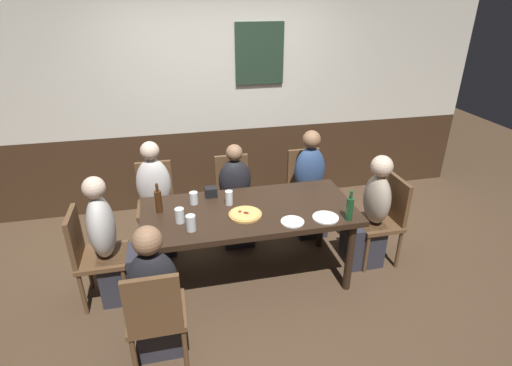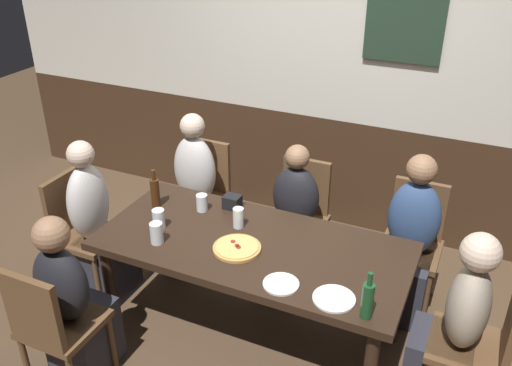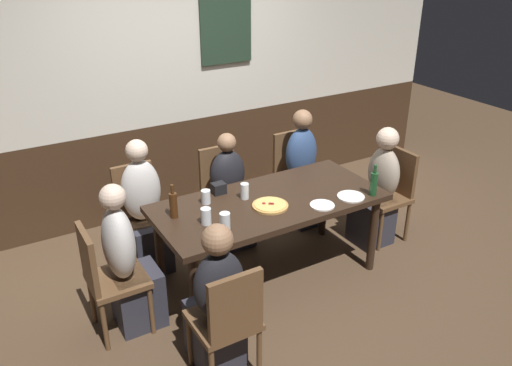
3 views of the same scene
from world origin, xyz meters
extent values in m
plane|color=#4C3826|center=(0.00, 0.00, 0.00)|extent=(12.00, 12.00, 0.00)
cube|color=#3D2819|center=(0.00, 1.65, 0.47)|extent=(6.40, 0.10, 0.95)
cube|color=beige|center=(0.00, 1.65, 1.77)|extent=(6.40, 0.10, 1.65)
cube|color=#233828|center=(0.46, 1.58, 1.83)|extent=(0.56, 0.03, 0.68)
cube|color=black|center=(0.00, 0.00, 0.71)|extent=(1.87, 0.86, 0.05)
cylinder|color=black|center=(-0.83, -0.35, 0.34)|extent=(0.07, 0.07, 0.69)
cylinder|color=black|center=(-0.83, 0.35, 0.34)|extent=(0.07, 0.07, 0.69)
cylinder|color=black|center=(0.83, 0.35, 0.34)|extent=(0.07, 0.07, 0.69)
cube|color=brown|center=(1.27, 0.00, 0.43)|extent=(0.40, 0.40, 0.04)
cylinder|color=brown|center=(1.10, 0.17, 0.21)|extent=(0.04, 0.04, 0.41)
cylinder|color=brown|center=(1.44, 0.17, 0.21)|extent=(0.04, 0.04, 0.41)
cube|color=brown|center=(0.82, 0.77, 0.43)|extent=(0.40, 0.40, 0.04)
cube|color=brown|center=(0.82, 0.95, 0.67)|extent=(0.36, 0.04, 0.43)
cylinder|color=brown|center=(0.99, 0.60, 0.21)|extent=(0.04, 0.04, 0.41)
cylinder|color=brown|center=(0.65, 0.60, 0.21)|extent=(0.04, 0.04, 0.41)
cylinder|color=brown|center=(0.99, 0.94, 0.21)|extent=(0.04, 0.04, 0.41)
cylinder|color=brown|center=(0.65, 0.94, 0.21)|extent=(0.04, 0.04, 0.41)
cube|color=brown|center=(0.00, 0.77, 0.43)|extent=(0.40, 0.40, 0.04)
cube|color=brown|center=(0.00, 0.95, 0.67)|extent=(0.36, 0.04, 0.43)
cylinder|color=brown|center=(0.17, 0.60, 0.21)|extent=(0.04, 0.04, 0.41)
cylinder|color=brown|center=(-0.17, 0.60, 0.21)|extent=(0.04, 0.04, 0.41)
cylinder|color=brown|center=(0.17, 0.94, 0.21)|extent=(0.04, 0.04, 0.41)
cylinder|color=brown|center=(-0.17, 0.94, 0.21)|extent=(0.04, 0.04, 0.41)
cube|color=brown|center=(-1.27, 0.00, 0.43)|extent=(0.40, 0.40, 0.04)
cube|color=brown|center=(-1.45, 0.00, 0.67)|extent=(0.04, 0.36, 0.43)
cylinder|color=brown|center=(-1.10, 0.17, 0.21)|extent=(0.04, 0.04, 0.41)
cylinder|color=brown|center=(-1.10, -0.17, 0.21)|extent=(0.04, 0.04, 0.41)
cylinder|color=brown|center=(-1.44, 0.17, 0.21)|extent=(0.04, 0.04, 0.41)
cylinder|color=brown|center=(-1.44, -0.17, 0.21)|extent=(0.04, 0.04, 0.41)
cube|color=brown|center=(-0.82, 0.77, 0.43)|extent=(0.40, 0.40, 0.04)
cube|color=brown|center=(-0.82, 0.95, 0.67)|extent=(0.36, 0.04, 0.43)
cylinder|color=brown|center=(-0.65, 0.60, 0.21)|extent=(0.04, 0.04, 0.41)
cylinder|color=brown|center=(-0.99, 0.60, 0.21)|extent=(0.04, 0.04, 0.41)
cylinder|color=brown|center=(-0.65, 0.94, 0.21)|extent=(0.04, 0.04, 0.41)
cylinder|color=brown|center=(-0.99, 0.94, 0.21)|extent=(0.04, 0.04, 0.41)
cube|color=brown|center=(-0.82, -0.77, 0.43)|extent=(0.40, 0.40, 0.04)
cube|color=brown|center=(-0.82, -0.95, 0.67)|extent=(0.36, 0.04, 0.43)
cylinder|color=brown|center=(-0.99, -0.60, 0.21)|extent=(0.04, 0.04, 0.41)
cylinder|color=brown|center=(-0.65, -0.60, 0.21)|extent=(0.04, 0.04, 0.41)
cylinder|color=brown|center=(-0.99, -0.94, 0.21)|extent=(0.04, 0.04, 0.41)
cube|color=#2D2D38|center=(1.14, 0.00, 0.23)|extent=(0.34, 0.32, 0.45)
ellipsoid|color=tan|center=(1.23, 0.00, 0.70)|extent=(0.22, 0.34, 0.49)
sphere|color=beige|center=(1.23, 0.00, 1.03)|extent=(0.20, 0.20, 0.20)
cube|color=#2D2D38|center=(0.82, 0.64, 0.23)|extent=(0.32, 0.34, 0.45)
ellipsoid|color=#334C7A|center=(0.82, 0.73, 0.72)|extent=(0.34, 0.22, 0.53)
sphere|color=#936B4C|center=(0.82, 0.73, 1.07)|extent=(0.19, 0.19, 0.19)
cube|color=#2D2D38|center=(0.00, 0.64, 0.23)|extent=(0.32, 0.34, 0.45)
ellipsoid|color=black|center=(0.00, 0.73, 0.68)|extent=(0.34, 0.22, 0.47)
sphere|color=#936B4C|center=(0.00, 0.73, 0.99)|extent=(0.17, 0.17, 0.17)
cube|color=#2D2D38|center=(-1.14, 0.00, 0.23)|extent=(0.34, 0.32, 0.45)
ellipsoid|color=silver|center=(-1.23, 0.00, 0.73)|extent=(0.22, 0.34, 0.55)
sphere|color=beige|center=(-1.23, 0.00, 1.08)|extent=(0.18, 0.18, 0.18)
cube|color=#2D2D38|center=(-0.82, 0.64, 0.23)|extent=(0.32, 0.34, 0.45)
ellipsoid|color=silver|center=(-0.82, 0.73, 0.73)|extent=(0.34, 0.22, 0.55)
sphere|color=beige|center=(-0.82, 0.73, 1.08)|extent=(0.18, 0.18, 0.18)
cube|color=#2D2D38|center=(-0.82, -0.64, 0.23)|extent=(0.32, 0.34, 0.45)
ellipsoid|color=black|center=(-0.82, -0.73, 0.69)|extent=(0.34, 0.22, 0.47)
sphere|color=#936B4C|center=(-0.82, -0.73, 1.01)|extent=(0.20, 0.20, 0.20)
cylinder|color=tan|center=(-0.05, -0.10, 0.75)|extent=(0.28, 0.28, 0.02)
cylinder|color=#DBB760|center=(-0.05, -0.10, 0.76)|extent=(0.25, 0.25, 0.01)
cylinder|color=maroon|center=(-0.04, -0.11, 0.77)|extent=(0.03, 0.03, 0.00)
cylinder|color=maroon|center=(-0.09, -0.07, 0.77)|extent=(0.03, 0.03, 0.00)
cylinder|color=maroon|center=(-0.05, -0.10, 0.77)|extent=(0.03, 0.03, 0.00)
cylinder|color=silver|center=(-0.46, 0.21, 0.80)|extent=(0.07, 0.07, 0.11)
cylinder|color=#331E14|center=(-0.46, 0.21, 0.76)|extent=(0.07, 0.07, 0.04)
cylinder|color=silver|center=(-0.16, 0.13, 0.81)|extent=(0.07, 0.07, 0.13)
cylinder|color=#331E14|center=(-0.16, 0.13, 0.79)|extent=(0.06, 0.06, 0.10)
cylinder|color=silver|center=(-0.52, -0.23, 0.81)|extent=(0.08, 0.08, 0.13)
cylinder|color=silver|center=(-0.52, -0.23, 0.78)|extent=(0.07, 0.07, 0.07)
cylinder|color=silver|center=(-0.60, -0.09, 0.80)|extent=(0.08, 0.08, 0.13)
cylinder|color=#331E14|center=(-0.60, -0.09, 0.78)|extent=(0.07, 0.07, 0.09)
cylinder|color=#194723|center=(0.78, -0.35, 0.84)|extent=(0.06, 0.06, 0.20)
cylinder|color=#194723|center=(0.78, -0.35, 0.97)|extent=(0.03, 0.03, 0.07)
cylinder|color=#42230F|center=(-0.77, 0.13, 0.84)|extent=(0.06, 0.06, 0.20)
cylinder|color=#42230F|center=(-0.77, 0.13, 0.97)|extent=(0.03, 0.03, 0.07)
cylinder|color=white|center=(0.60, -0.29, 0.75)|extent=(0.22, 0.22, 0.01)
cylinder|color=white|center=(0.31, -0.30, 0.75)|extent=(0.20, 0.20, 0.01)
cube|color=black|center=(-0.29, 0.32, 0.79)|extent=(0.11, 0.09, 0.09)
camera|label=1|loc=(-0.61, -2.97, 2.46)|focal=27.85mm
camera|label=2|loc=(1.15, -2.47, 2.60)|focal=38.57mm
camera|label=3|loc=(-1.97, -3.13, 2.65)|focal=36.33mm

